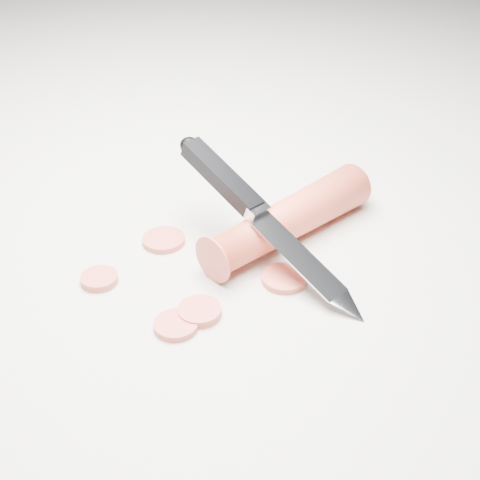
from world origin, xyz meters
The scene contains 8 objects.
ground centered at (0.00, 0.00, 0.00)m, with size 2.40×2.40×0.00m, color beige.
carrot centered at (0.04, 0.05, 0.02)m, with size 0.04×0.04×0.19m, color #DB4127.
carrot_slice_0 centered at (0.04, -0.11, 0.00)m, with size 0.04×0.04×0.01m, color #D84B3B.
carrot_slice_1 centered at (-0.05, -0.10, 0.00)m, with size 0.03×0.03×0.01m, color #D84B3B.
carrot_slice_2 centered at (-0.05, -0.03, 0.00)m, with size 0.04×0.04×0.01m, color #D84B3B.
carrot_slice_3 centered at (0.07, -0.01, 0.00)m, with size 0.04×0.04×0.01m, color #D84B3B.
carrot_slice_4 centered at (0.04, -0.09, 0.00)m, with size 0.04×0.04×0.01m, color #D84B3B.
kitchen_knife centered at (0.05, 0.01, 0.04)m, with size 0.23×0.07×0.09m, color silver, non-canonical shape.
Camera 1 is at (0.30, -0.40, 0.35)m, focal length 50.00 mm.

